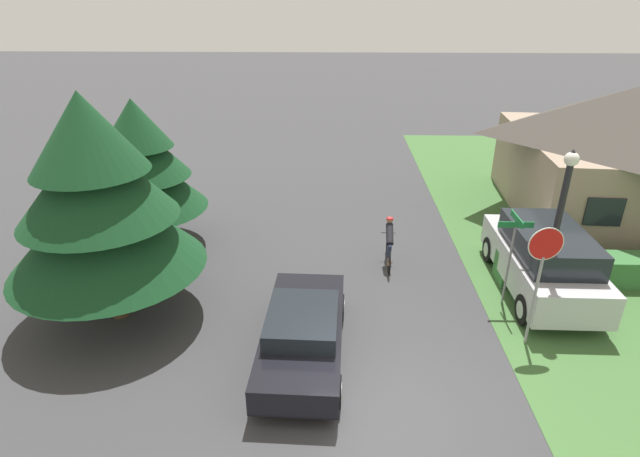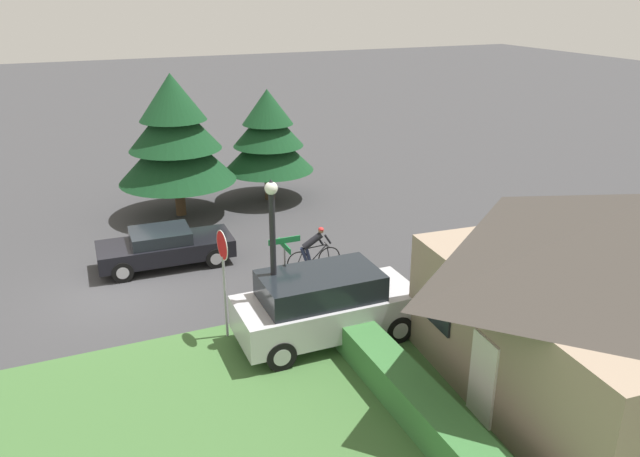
{
  "view_description": "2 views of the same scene",
  "coord_description": "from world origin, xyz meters",
  "px_view_note": "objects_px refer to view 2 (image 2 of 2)",
  "views": [
    {
      "loc": [
        -0.76,
        -7.53,
        7.58
      ],
      "look_at": [
        -1.21,
        6.24,
        1.14
      ],
      "focal_mm": 28.0,
      "sensor_mm": 36.0,
      "label": 1
    },
    {
      "loc": [
        18.34,
        -1.11,
        8.78
      ],
      "look_at": [
        0.43,
        6.54,
        1.26
      ],
      "focal_mm": 35.0,
      "sensor_mm": 36.0,
      "label": 2
    }
  ],
  "objects_px": {
    "stop_sign": "(223,262)",
    "conifer_tall_near": "(175,136)",
    "sedan_left_lane": "(165,247)",
    "street_lamp": "(273,246)",
    "parked_suv_right": "(325,305)",
    "street_name_sign": "(285,264)",
    "conifer_tall_far": "(268,136)",
    "cyclist": "(313,250)"
  },
  "relations": [
    {
      "from": "street_name_sign",
      "to": "street_lamp",
      "type": "bearing_deg",
      "value": -37.81
    },
    {
      "from": "street_lamp",
      "to": "conifer_tall_far",
      "type": "height_order",
      "value": "conifer_tall_far"
    },
    {
      "from": "conifer_tall_near",
      "to": "sedan_left_lane",
      "type": "bearing_deg",
      "value": -16.99
    },
    {
      "from": "street_name_sign",
      "to": "conifer_tall_far",
      "type": "height_order",
      "value": "conifer_tall_far"
    },
    {
      "from": "cyclist",
      "to": "conifer_tall_near",
      "type": "bearing_deg",
      "value": 114.41
    },
    {
      "from": "stop_sign",
      "to": "street_name_sign",
      "type": "xyz_separation_m",
      "value": [
        -0.05,
        1.71,
        -0.4
      ]
    },
    {
      "from": "conifer_tall_near",
      "to": "conifer_tall_far",
      "type": "xyz_separation_m",
      "value": [
        -0.53,
        4.07,
        -0.47
      ]
    },
    {
      "from": "sedan_left_lane",
      "to": "street_lamp",
      "type": "bearing_deg",
      "value": -71.59
    },
    {
      "from": "street_name_sign",
      "to": "conifer_tall_far",
      "type": "distance_m",
      "value": 11.18
    },
    {
      "from": "sedan_left_lane",
      "to": "conifer_tall_far",
      "type": "xyz_separation_m",
      "value": [
        -5.41,
        5.56,
        2.17
      ]
    },
    {
      "from": "street_name_sign",
      "to": "conifer_tall_near",
      "type": "distance_m",
      "value": 10.29
    },
    {
      "from": "stop_sign",
      "to": "street_name_sign",
      "type": "relative_size",
      "value": 1.19
    },
    {
      "from": "cyclist",
      "to": "conifer_tall_near",
      "type": "height_order",
      "value": "conifer_tall_near"
    },
    {
      "from": "conifer_tall_far",
      "to": "conifer_tall_near",
      "type": "bearing_deg",
      "value": -82.52
    },
    {
      "from": "parked_suv_right",
      "to": "stop_sign",
      "type": "relative_size",
      "value": 1.59
    },
    {
      "from": "conifer_tall_far",
      "to": "street_name_sign",
      "type": "bearing_deg",
      "value": -16.53
    },
    {
      "from": "stop_sign",
      "to": "street_lamp",
      "type": "distance_m",
      "value": 1.42
    },
    {
      "from": "parked_suv_right",
      "to": "stop_sign",
      "type": "height_order",
      "value": "stop_sign"
    },
    {
      "from": "street_lamp",
      "to": "conifer_tall_far",
      "type": "distance_m",
      "value": 12.02
    },
    {
      "from": "sedan_left_lane",
      "to": "street_lamp",
      "type": "distance_m",
      "value": 6.6
    },
    {
      "from": "conifer_tall_near",
      "to": "stop_sign",
      "type": "bearing_deg",
      "value": -4.53
    },
    {
      "from": "cyclist",
      "to": "conifer_tall_near",
      "type": "distance_m",
      "value": 8.22
    },
    {
      "from": "stop_sign",
      "to": "conifer_tall_near",
      "type": "xyz_separation_m",
      "value": [
        -10.19,
        0.81,
        1.11
      ]
    },
    {
      "from": "sedan_left_lane",
      "to": "stop_sign",
      "type": "bearing_deg",
      "value": -81.04
    },
    {
      "from": "street_lamp",
      "to": "conifer_tall_near",
      "type": "bearing_deg",
      "value": -178.32
    },
    {
      "from": "stop_sign",
      "to": "street_lamp",
      "type": "bearing_deg",
      "value": -126.51
    },
    {
      "from": "parked_suv_right",
      "to": "cyclist",
      "type": "bearing_deg",
      "value": 72.11
    },
    {
      "from": "cyclist",
      "to": "conifer_tall_far",
      "type": "xyz_separation_m",
      "value": [
        -7.76,
        1.13,
        2.11
      ]
    },
    {
      "from": "sedan_left_lane",
      "to": "conifer_tall_far",
      "type": "relative_size",
      "value": 0.92
    },
    {
      "from": "sedan_left_lane",
      "to": "street_lamp",
      "type": "relative_size",
      "value": 1.0
    },
    {
      "from": "sedan_left_lane",
      "to": "conifer_tall_near",
      "type": "height_order",
      "value": "conifer_tall_near"
    },
    {
      "from": "parked_suv_right",
      "to": "conifer_tall_far",
      "type": "xyz_separation_m",
      "value": [
        -11.86,
        2.48,
        1.84
      ]
    },
    {
      "from": "parked_suv_right",
      "to": "street_name_sign",
      "type": "height_order",
      "value": "street_name_sign"
    },
    {
      "from": "sedan_left_lane",
      "to": "parked_suv_right",
      "type": "relative_size",
      "value": 0.92
    },
    {
      "from": "street_name_sign",
      "to": "conifer_tall_far",
      "type": "xyz_separation_m",
      "value": [
        -10.67,
        3.17,
        1.04
      ]
    },
    {
      "from": "street_lamp",
      "to": "conifer_tall_near",
      "type": "xyz_separation_m",
      "value": [
        -10.88,
        -0.32,
        0.59
      ]
    },
    {
      "from": "stop_sign",
      "to": "street_lamp",
      "type": "xyz_separation_m",
      "value": [
        0.7,
        1.13,
        0.52
      ]
    },
    {
      "from": "sedan_left_lane",
      "to": "conifer_tall_far",
      "type": "bearing_deg",
      "value": 45.88
    },
    {
      "from": "cyclist",
      "to": "conifer_tall_far",
      "type": "relative_size",
      "value": 0.39
    },
    {
      "from": "street_lamp",
      "to": "cyclist",
      "type": "bearing_deg",
      "value": 144.4
    },
    {
      "from": "street_name_sign",
      "to": "stop_sign",
      "type": "bearing_deg",
      "value": -88.32
    },
    {
      "from": "conifer_tall_near",
      "to": "street_lamp",
      "type": "bearing_deg",
      "value": 1.68
    }
  ]
}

